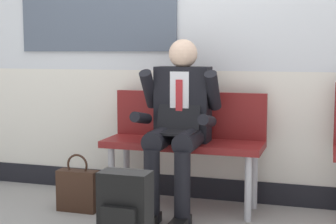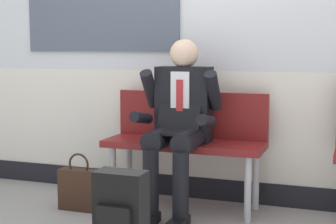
# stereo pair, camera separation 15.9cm
# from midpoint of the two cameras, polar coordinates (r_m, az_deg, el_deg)

# --- Properties ---
(ground_plane) EXTENTS (18.00, 18.00, 0.00)m
(ground_plane) POSITION_cam_midpoint_polar(r_m,az_deg,el_deg) (3.76, -2.15, -11.45)
(ground_plane) COLOR gray
(station_wall) EXTENTS (6.20, 0.17, 2.88)m
(station_wall) POSITION_cam_midpoint_polar(r_m,az_deg,el_deg) (4.13, 0.35, 10.28)
(station_wall) COLOR silver
(station_wall) RESTS_ON ground
(bench_with_person) EXTENTS (1.19, 0.42, 0.87)m
(bench_with_person) POSITION_cam_midpoint_polar(r_m,az_deg,el_deg) (3.87, 0.75, -2.75)
(bench_with_person) COLOR maroon
(bench_with_person) RESTS_ON ground
(person_seated) EXTENTS (0.57, 0.70, 1.26)m
(person_seated) POSITION_cam_midpoint_polar(r_m,az_deg,el_deg) (3.67, -0.12, -0.98)
(person_seated) COLOR black
(person_seated) RESTS_ON ground
(backpack) EXTENTS (0.31, 0.21, 0.46)m
(backpack) POSITION_cam_midpoint_polar(r_m,az_deg,el_deg) (3.14, -6.28, -10.87)
(backpack) COLOR black
(backpack) RESTS_ON ground
(handbag) EXTENTS (0.30, 0.11, 0.43)m
(handbag) POSITION_cam_midpoint_polar(r_m,az_deg,el_deg) (3.89, -11.15, -8.47)
(handbag) COLOR #331E14
(handbag) RESTS_ON ground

